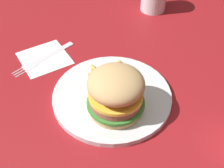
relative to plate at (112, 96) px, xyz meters
name	(u,v)px	position (x,y,z in m)	size (l,w,h in m)	color
ground_plane	(99,95)	(0.02, 0.02, -0.01)	(1.60, 1.60, 0.00)	maroon
plate	(112,96)	(0.00, 0.00, 0.00)	(0.25, 0.25, 0.01)	silver
sandwich	(116,92)	(-0.04, 0.02, 0.05)	(0.11, 0.11, 0.09)	tan
fries_pile	(106,75)	(0.05, -0.02, 0.01)	(0.09, 0.09, 0.01)	gold
napkin	(44,58)	(0.20, 0.06, -0.01)	(0.11, 0.11, 0.00)	white
fork	(44,58)	(0.20, 0.06, 0.00)	(0.05, 0.17, 0.00)	silver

